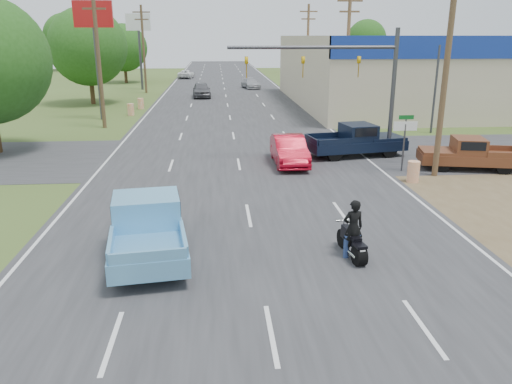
{
  "coord_description": "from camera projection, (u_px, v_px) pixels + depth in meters",
  "views": [
    {
      "loc": [
        -1.14,
        -9.89,
        6.58
      ],
      "look_at": [
        0.19,
        6.88,
        1.3
      ],
      "focal_mm": 35.0,
      "sensor_mm": 36.0,
      "label": 1
    }
  ],
  "objects": [
    {
      "name": "barrel_1",
      "position": [
        368.0,
        137.0,
        31.45
      ],
      "size": [
        0.56,
        0.56,
        1.0
      ],
      "primitive_type": "cylinder",
      "color": "orange",
      "rests_on": "ground"
    },
    {
      "name": "ground",
      "position": [
        271.0,
        335.0,
        11.46
      ],
      "size": [
        200.0,
        200.0,
        0.0
      ],
      "primitive_type": "plane",
      "color": "#3F4E1F",
      "rests_on": "ground"
    },
    {
      "name": "utility_pole_6",
      "position": [
        143.0,
        47.0,
        58.61
      ],
      "size": [
        2.0,
        0.28,
        10.0
      ],
      "color": "#4C3823",
      "rests_on": "ground"
    },
    {
      "name": "main_road",
      "position": [
        228.0,
        105.0,
        49.5
      ],
      "size": [
        15.0,
        180.0,
        0.02
      ],
      "primitive_type": "cube",
      "color": "#2D2D30",
      "rests_on": "ground"
    },
    {
      "name": "signal_mast",
      "position": [
        346.0,
        71.0,
        26.64
      ],
      "size": [
        9.12,
        0.4,
        7.0
      ],
      "color": "#3F3F44",
      "rests_on": "ground"
    },
    {
      "name": "distant_car_silver",
      "position": [
        251.0,
        83.0,
        65.1
      ],
      "size": [
        2.59,
        4.76,
        1.31
      ],
      "primitive_type": "imported",
      "rotation": [
        0.0,
        0.0,
        0.17
      ],
      "color": "#A7A6AB",
      "rests_on": "ground"
    },
    {
      "name": "street_name_sign",
      "position": [
        405.0,
        134.0,
        26.39
      ],
      "size": [
        0.8,
        0.08,
        2.61
      ],
      "color": "#3F3F44",
      "rests_on": "ground"
    },
    {
      "name": "cross_road",
      "position": [
        237.0,
        156.0,
        28.58
      ],
      "size": [
        120.0,
        10.0,
        0.02
      ],
      "primitive_type": "cube",
      "color": "#2D2D30",
      "rests_on": "ground"
    },
    {
      "name": "barrel_0",
      "position": [
        413.0,
        172.0,
        23.33
      ],
      "size": [
        0.56,
        0.56,
        1.0
      ],
      "primitive_type": "cylinder",
      "color": "orange",
      "rests_on": "ground"
    },
    {
      "name": "rider",
      "position": [
        353.0,
        231.0,
        15.22
      ],
      "size": [
        0.7,
        0.52,
        1.78
      ],
      "primitive_type": "imported",
      "rotation": [
        0.0,
        0.0,
        3.29
      ],
      "color": "black",
      "rests_on": "ground"
    },
    {
      "name": "pole_sign_left_near",
      "position": [
        94.0,
        28.0,
        38.96
      ],
      "size": [
        3.0,
        0.35,
        9.2
      ],
      "color": "#3F3F44",
      "rests_on": "ground"
    },
    {
      "name": "utility_pole_3",
      "position": [
        308.0,
        47.0,
        57.2
      ],
      "size": [
        2.0,
        0.28,
        10.0
      ],
      "color": "#4C3823",
      "rests_on": "ground"
    },
    {
      "name": "dirt_verge",
      "position": [
        496.0,
        193.0,
        21.81
      ],
      "size": [
        8.0,
        18.0,
        0.01
      ],
      "primitive_type": "cube",
      "color": "brown",
      "rests_on": "ground"
    },
    {
      "name": "red_convertible",
      "position": [
        289.0,
        150.0,
        26.5
      ],
      "size": [
        1.63,
        4.61,
        1.52
      ],
      "primitive_type": "imported",
      "rotation": [
        0.0,
        0.0,
        0.01
      ],
      "color": "#A30719",
      "rests_on": "ground"
    },
    {
      "name": "navy_pickup",
      "position": [
        358.0,
        140.0,
        28.35
      ],
      "size": [
        5.8,
        3.06,
        1.83
      ],
      "rotation": [
        0.0,
        0.0,
        -1.39
      ],
      "color": "black",
      "rests_on": "ground"
    },
    {
      "name": "barrel_3",
      "position": [
        141.0,
        104.0,
        46.83
      ],
      "size": [
        0.56,
        0.56,
        1.0
      ],
      "primitive_type": "cylinder",
      "color": "orange",
      "rests_on": "ground"
    },
    {
      "name": "blue_pickup",
      "position": [
        147.0,
        223.0,
        15.66
      ],
      "size": [
        2.92,
        5.9,
        1.88
      ],
      "rotation": [
        0.0,
        0.0,
        0.14
      ],
      "color": "black",
      "rests_on": "ground"
    },
    {
      "name": "tree_6",
      "position": [
        67.0,
        36.0,
        97.6
      ],
      "size": [
        8.82,
        8.82,
        10.92
      ],
      "color": "#422D19",
      "rests_on": "ground"
    },
    {
      "name": "lane_sign",
      "position": [
        405.0,
        134.0,
        24.83
      ],
      "size": [
        1.2,
        0.08,
        2.52
      ],
      "color": "#3F3F44",
      "rests_on": "ground"
    },
    {
      "name": "tree_2",
      "position": [
        124.0,
        48.0,
        71.68
      ],
      "size": [
        6.72,
        6.72,
        8.32
      ],
      "color": "#422D19",
      "rests_on": "ground"
    },
    {
      "name": "tree_1",
      "position": [
        88.0,
        47.0,
        48.72
      ],
      "size": [
        7.56,
        7.56,
        9.36
      ],
      "color": "#422D19",
      "rests_on": "ground"
    },
    {
      "name": "tree_5",
      "position": [
        366.0,
        39.0,
        102.33
      ],
      "size": [
        7.98,
        7.98,
        9.88
      ],
      "color": "#422D19",
      "rests_on": "ground"
    },
    {
      "name": "utility_pole_1",
      "position": [
        447.0,
        64.0,
        22.96
      ],
      "size": [
        2.0,
        0.28,
        10.0
      ],
      "color": "#4C3823",
      "rests_on": "ground"
    },
    {
      "name": "pole_sign_left_far",
      "position": [
        139.0,
        31.0,
        61.78
      ],
      "size": [
        3.0,
        0.35,
        9.2
      ],
      "color": "#3F3F44",
      "rests_on": "ground"
    },
    {
      "name": "distant_car_grey",
      "position": [
        201.0,
        90.0,
        55.55
      ],
      "size": [
        2.2,
        4.88,
        1.63
      ],
      "primitive_type": "imported",
      "rotation": [
        0.0,
        0.0,
        0.06
      ],
      "color": "#545459",
      "rests_on": "ground"
    },
    {
      "name": "brown_pickup",
      "position": [
        467.0,
        153.0,
        25.52
      ],
      "size": [
        5.24,
        2.92,
        1.64
      ],
      "rotation": [
        0.0,
        0.0,
        1.36
      ],
      "color": "black",
      "rests_on": "ground"
    },
    {
      "name": "motorcycle",
      "position": [
        353.0,
        245.0,
        15.31
      ],
      "size": [
        0.67,
        2.0,
        1.01
      ],
      "rotation": [
        0.0,
        0.0,
        0.14
      ],
      "color": "black",
      "rests_on": "ground"
    },
    {
      "name": "utility_pole_5",
      "position": [
        98.0,
        54.0,
        35.78
      ],
      "size": [
        2.0,
        0.28,
        10.0
      ],
      "color": "#4C3823",
      "rests_on": "ground"
    },
    {
      "name": "barrel_2",
      "position": [
        131.0,
        110.0,
        43.01
      ],
      "size": [
        0.56,
        0.56,
        1.0
      ],
      "primitive_type": "cylinder",
      "color": "orange",
      "rests_on": "ground"
    },
    {
      "name": "utility_pole_2",
      "position": [
        347.0,
        52.0,
        40.08
      ],
      "size": [
        2.0,
        0.28,
        10.0
      ],
      "color": "#4C3823",
      "rests_on": "ground"
    },
    {
      "name": "distant_car_white",
      "position": [
        186.0,
        74.0,
        80.62
      ],
      "size": [
        2.65,
        4.94,
        1.32
      ],
      "primitive_type": "imported",
      "rotation": [
        0.0,
        0.0,
        3.04
      ],
      "color": "white",
      "rests_on": "ground"
    }
  ]
}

